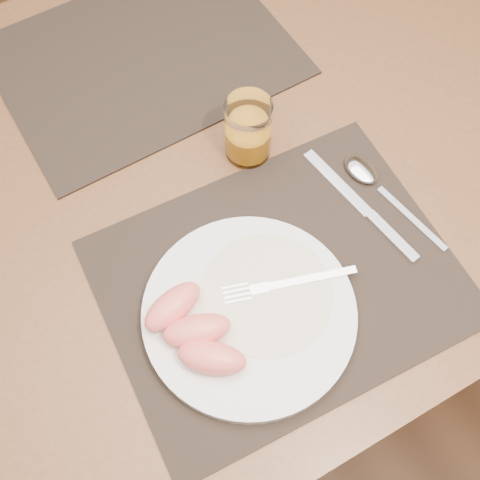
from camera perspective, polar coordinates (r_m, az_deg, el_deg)
name	(u,v)px	position (r m, az deg, el deg)	size (l,w,h in m)	color
ground	(221,324)	(1.56, -1.78, -8.00)	(5.00, 5.00, 0.00)	#56341D
table	(210,187)	(0.96, -2.89, 5.03)	(1.40, 0.90, 0.75)	brown
placemat_near	(280,280)	(0.79, 3.79, -3.80)	(0.45, 0.35, 0.00)	black
placemat_far	(144,57)	(1.02, -9.09, 16.79)	(0.45, 0.35, 0.00)	black
plate	(249,313)	(0.76, 0.88, -6.96)	(0.27, 0.27, 0.02)	white
plate_dressing	(266,293)	(0.76, 2.48, -5.08)	(0.17, 0.17, 0.00)	white
fork	(278,285)	(0.77, 3.63, -4.29)	(0.17, 0.07, 0.00)	silver
knife	(369,213)	(0.85, 12.11, 2.48)	(0.05, 0.22, 0.01)	silver
spoon	(368,177)	(0.88, 12.07, 5.91)	(0.06, 0.19, 0.01)	silver
juice_glass	(248,132)	(0.85, 0.78, 10.21)	(0.07, 0.07, 0.10)	white
grapefruit_wedges	(193,331)	(0.73, -4.43, -8.60)	(0.10, 0.15, 0.03)	#FF7768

